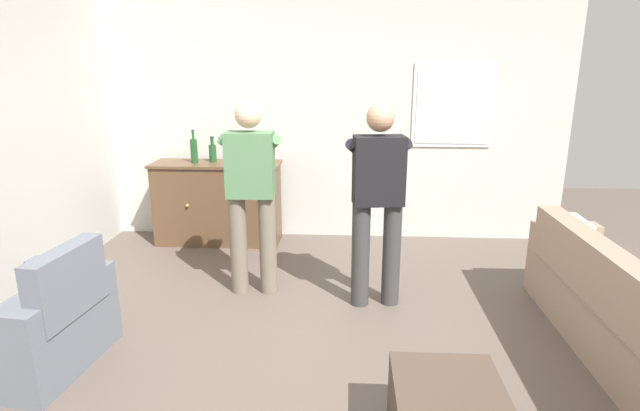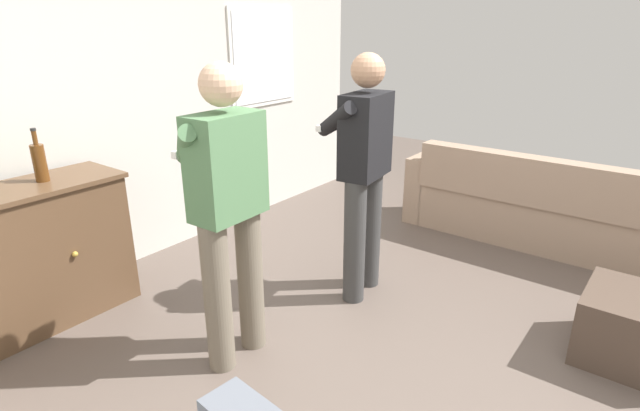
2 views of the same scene
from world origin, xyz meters
TOP-DOWN VIEW (x-y plane):
  - ground at (0.00, 0.00)m, footprint 10.40×10.40m
  - wall_back_with_window at (0.03, 2.66)m, footprint 5.20×0.15m
  - couch at (2.01, -0.06)m, footprint 0.57×2.64m
  - armchair at (-1.85, -0.20)m, footprint 0.73×0.94m
  - sideboard_cabinet at (-1.31, 2.30)m, footprint 1.42×0.49m
  - bottle_wine_green at (-1.03, 2.31)m, footprint 0.08×0.08m
  - bottle_liquor_amber at (-1.35, 2.36)m, footprint 0.08×0.08m
  - bottle_spirits_clear at (-1.54, 2.29)m, footprint 0.08×0.08m
  - person_standing_left at (-0.67, 1.04)m, footprint 0.56×0.48m
  - person_standing_right at (0.40, 0.86)m, footprint 0.55×0.50m

SIDE VIEW (x-z plane):
  - ground at x=0.00m, z-range 0.00..0.00m
  - armchair at x=-1.85m, z-range -0.14..0.71m
  - couch at x=2.01m, z-range -0.09..0.73m
  - sideboard_cabinet at x=-1.31m, z-range 0.00..0.92m
  - person_standing_left at x=-0.67m, z-range 0.10..1.78m
  - person_standing_right at x=0.40m, z-range 0.10..1.78m
  - bottle_liquor_amber at x=-1.35m, z-range 0.89..1.17m
  - bottle_wine_green at x=-1.03m, z-range 0.88..1.21m
  - bottle_spirits_clear at x=-1.54m, z-range 0.88..1.24m
  - wall_back_with_window at x=0.03m, z-range 0.00..2.80m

